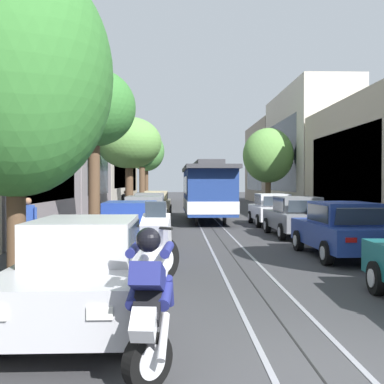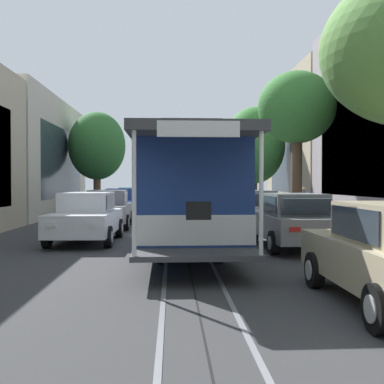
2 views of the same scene
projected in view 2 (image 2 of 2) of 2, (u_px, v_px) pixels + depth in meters
The scene contains 16 objects.
ground_plane at pixel (189, 264), 11.09m from camera, with size 160.00×160.00×0.00m, color #38383A.
trolley_track_rails at pixel (198, 306), 7.31m from camera, with size 1.14×65.90×0.01m.
parked_car_silver_near_left at pixel (222, 199), 32.09m from camera, with size 2.04×4.38×1.58m.
parked_car_blue_second_left at pixel (235, 203), 25.48m from camera, with size 2.09×4.40×1.58m.
parked_car_grey_mid_left at pixel (253, 209), 19.70m from camera, with size 2.06×4.39×1.58m.
parked_car_grey_fourth_left at pixel (293, 220), 13.85m from camera, with size 2.08×4.40×1.58m.
parked_car_teal_near_right at pixel (132, 199), 31.54m from camera, with size 2.14×4.42×1.58m.
parked_car_blue_second_right at pixel (121, 203), 25.55m from camera, with size 2.07×4.39×1.58m.
parked_car_grey_mid_right at pixel (108, 209), 20.22m from camera, with size 2.06×4.39×1.58m.
parked_car_white_fourth_right at pixel (87, 217), 15.24m from camera, with size 2.03×4.37×1.58m.
street_tree_kerb_left_near at pixel (254, 145), 29.89m from camera, with size 3.78×3.75×6.61m.
street_tree_kerb_left_second at pixel (297, 109), 20.33m from camera, with size 3.29×3.00×6.62m.
street_tree_kerb_right_near at pixel (97, 146), 29.86m from camera, with size 3.52×3.55×6.30m.
cable_car_trolley at pixel (186, 191), 13.13m from camera, with size 2.70×9.16×3.28m.
motorcycle_with_rider at pixel (203, 195), 34.08m from camera, with size 0.58×1.79×1.92m.
pedestrian_on_left_pavement at pixel (304, 202), 24.30m from camera, with size 0.55×0.42×1.66m.
Camera 2 is at (0.39, 34.21, 1.88)m, focal length 45.00 mm.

